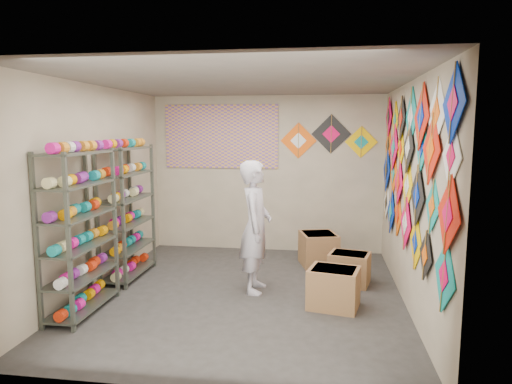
% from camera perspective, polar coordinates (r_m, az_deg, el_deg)
% --- Properties ---
extents(ground, '(4.50, 4.50, 0.00)m').
position_cam_1_polar(ground, '(6.08, -1.37, -12.60)').
color(ground, '#2D2A28').
extents(room_walls, '(4.50, 4.50, 4.50)m').
position_cam_1_polar(room_walls, '(5.72, -1.43, 3.04)').
color(room_walls, tan).
rests_on(room_walls, ground).
extents(shelf_rack_front, '(0.40, 1.10, 1.90)m').
position_cam_1_polar(shelf_rack_front, '(5.63, -21.19, -4.74)').
color(shelf_rack_front, '#4C5147').
rests_on(shelf_rack_front, ground).
extents(shelf_rack_back, '(0.40, 1.10, 1.90)m').
position_cam_1_polar(shelf_rack_back, '(6.76, -15.79, -2.45)').
color(shelf_rack_back, '#4C5147').
rests_on(shelf_rack_back, ground).
extents(string_spools, '(0.12, 2.36, 0.12)m').
position_cam_1_polar(string_spools, '(6.17, -18.28, -2.63)').
color(string_spools, '#FF159F').
rests_on(string_spools, ground).
extents(kite_wall_display, '(0.05, 4.32, 2.06)m').
position_cam_1_polar(kite_wall_display, '(5.71, 18.52, 2.79)').
color(kite_wall_display, '#0D8D88').
rests_on(kite_wall_display, room_walls).
extents(back_wall_kites, '(1.63, 0.02, 0.75)m').
position_cam_1_polar(back_wall_kites, '(7.86, 8.94, 6.64)').
color(back_wall_kites, '#FF5B07').
rests_on(back_wall_kites, room_walls).
extents(poster, '(2.00, 0.01, 1.10)m').
position_cam_1_polar(poster, '(8.04, -4.39, 6.93)').
color(poster, '#6D479A').
rests_on(poster, room_walls).
extents(shopkeeper, '(0.64, 0.43, 1.73)m').
position_cam_1_polar(shopkeeper, '(5.96, -0.05, -4.36)').
color(shopkeeper, beige).
rests_on(shopkeeper, ground).
extents(carton_a, '(0.66, 0.59, 0.48)m').
position_cam_1_polar(carton_a, '(5.65, 9.69, -11.74)').
color(carton_a, '#9F6A45').
rests_on(carton_a, ground).
extents(carton_b, '(0.62, 0.55, 0.43)m').
position_cam_1_polar(carton_b, '(6.51, 11.57, -9.35)').
color(carton_b, '#9F6A45').
rests_on(carton_b, ground).
extents(carton_c, '(0.66, 0.70, 0.51)m').
position_cam_1_polar(carton_c, '(7.29, 7.82, -7.09)').
color(carton_c, '#9F6A45').
rests_on(carton_c, ground).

